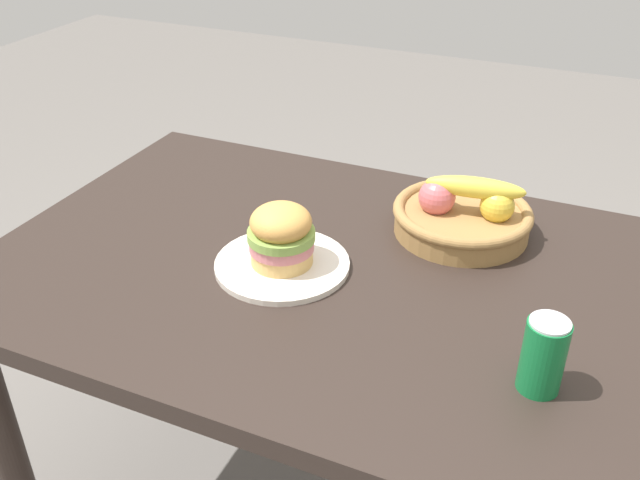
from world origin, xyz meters
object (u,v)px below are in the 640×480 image
(sandwich, at_px, (281,235))
(soda_can, at_px, (543,355))
(fruit_basket, at_px, (463,215))
(plate, at_px, (282,264))

(sandwich, relative_size, soda_can, 1.03)
(soda_can, xyz_separation_m, fruit_basket, (-0.22, 0.42, -0.02))
(fruit_basket, bearing_deg, plate, -136.61)
(sandwich, bearing_deg, soda_can, -15.85)
(sandwich, distance_m, fruit_basket, 0.40)
(soda_can, bearing_deg, fruit_basket, 118.09)
(sandwich, bearing_deg, fruit_basket, 43.39)
(plate, xyz_separation_m, soda_can, (0.51, -0.14, 0.06))
(soda_can, distance_m, fruit_basket, 0.47)
(fruit_basket, bearing_deg, soda_can, -61.91)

